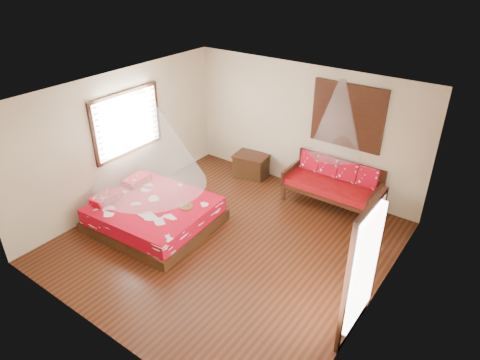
# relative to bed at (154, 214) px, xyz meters

# --- Properties ---
(room) EXTENTS (5.54, 5.54, 2.84)m
(room) POSITION_rel_bed_xyz_m (1.52, 0.40, 1.15)
(room) COLOR black
(room) RESTS_ON ground
(bed) EXTENTS (2.34, 2.15, 0.65)m
(bed) POSITION_rel_bed_xyz_m (0.00, 0.00, 0.00)
(bed) COLOR black
(bed) RESTS_ON floor
(daybed) EXTENTS (1.96, 0.87, 0.98)m
(daybed) POSITION_rel_bed_xyz_m (2.50, 2.79, 0.27)
(daybed) COLOR black
(daybed) RESTS_ON floor
(storage_chest) EXTENTS (0.85, 0.67, 0.54)m
(storage_chest) POSITION_rel_bed_xyz_m (0.37, 2.85, 0.02)
(storage_chest) COLOR black
(storage_chest) RESTS_ON floor
(shutter_panel) EXTENTS (1.52, 0.06, 1.32)m
(shutter_panel) POSITION_rel_bed_xyz_m (2.50, 3.12, 1.65)
(shutter_panel) COLOR black
(shutter_panel) RESTS_ON wall_back
(window_left) EXTENTS (0.10, 1.74, 1.34)m
(window_left) POSITION_rel_bed_xyz_m (-1.19, 0.60, 1.45)
(window_left) COLOR black
(window_left) RESTS_ON wall_left
(glazed_door) EXTENTS (0.08, 1.02, 2.16)m
(glazed_door) POSITION_rel_bed_xyz_m (4.24, -0.20, 0.82)
(glazed_door) COLOR black
(glazed_door) RESTS_ON floor
(wine_tray) EXTENTS (0.26, 0.26, 0.21)m
(wine_tray) POSITION_rel_bed_xyz_m (0.63, 0.28, 0.30)
(wine_tray) COLOR brown
(wine_tray) RESTS_ON bed
(mosquito_net_main) EXTENTS (2.11, 2.11, 1.80)m
(mosquito_net_main) POSITION_rel_bed_xyz_m (0.02, 0.00, 1.60)
(mosquito_net_main) COLOR white
(mosquito_net_main) RESTS_ON ceiling
(mosquito_net_daybed) EXTENTS (1.03, 1.03, 1.50)m
(mosquito_net_daybed) POSITION_rel_bed_xyz_m (2.50, 2.65, 1.75)
(mosquito_net_daybed) COLOR white
(mosquito_net_daybed) RESTS_ON ceiling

